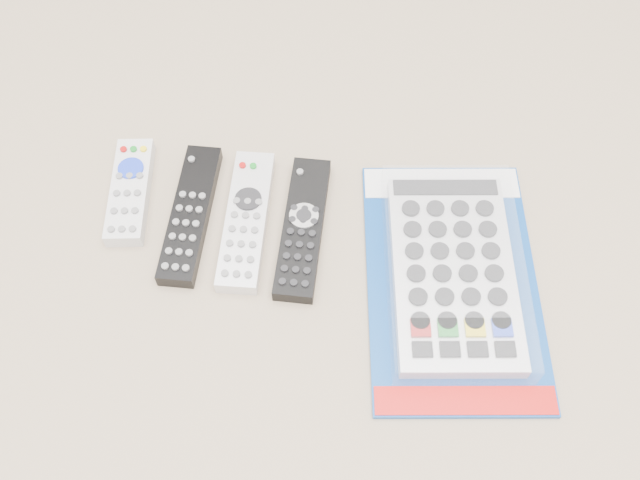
# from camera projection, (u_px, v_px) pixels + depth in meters

# --- Properties ---
(remote_small_grey) EXTENTS (0.07, 0.16, 0.02)m
(remote_small_grey) POSITION_uv_depth(u_px,v_px,m) (130.00, 191.00, 0.92)
(remote_small_grey) COLOR silver
(remote_small_grey) RESTS_ON ground
(remote_slim_black) EXTENTS (0.05, 0.20, 0.02)m
(remote_slim_black) POSITION_uv_depth(u_px,v_px,m) (190.00, 214.00, 0.90)
(remote_slim_black) COLOR black
(remote_slim_black) RESTS_ON ground
(remote_silver_dvd) EXTENTS (0.06, 0.20, 0.02)m
(remote_silver_dvd) POSITION_uv_depth(u_px,v_px,m) (246.00, 220.00, 0.90)
(remote_silver_dvd) COLOR silver
(remote_silver_dvd) RESTS_ON ground
(remote_large_black) EXTENTS (0.05, 0.20, 0.02)m
(remote_large_black) POSITION_uv_depth(u_px,v_px,m) (303.00, 228.00, 0.89)
(remote_large_black) COLOR black
(remote_large_black) RESTS_ON ground
(jumbo_remote_packaged) EXTENTS (0.25, 0.36, 0.04)m
(jumbo_remote_packaged) POSITION_uv_depth(u_px,v_px,m) (453.00, 271.00, 0.85)
(jumbo_remote_packaged) COLOR navy
(jumbo_remote_packaged) RESTS_ON ground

